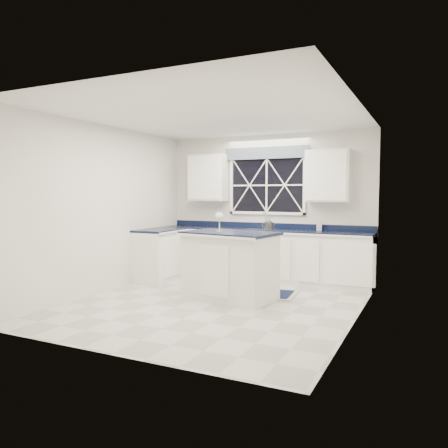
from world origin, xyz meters
The scene contains 13 objects.
ground centered at (0.00, 0.00, 0.00)m, with size 4.50×4.50×0.00m, color #BBBBB6.
back_wall centered at (0.00, 2.25, 1.35)m, with size 4.00×0.10×2.70m, color silver.
base_cabinets centered at (-0.33, 1.78, 0.45)m, with size 3.99×1.60×0.90m.
countertop centered at (0.00, 1.95, 0.92)m, with size 3.98×0.64×0.04m, color black.
dishwasher centered at (-1.10, 1.95, 0.41)m, with size 0.60×0.58×0.82m, color black.
window centered at (0.00, 2.20, 1.83)m, with size 1.65×0.09×1.26m.
upper_cabinets centered at (0.00, 2.08, 1.90)m, with size 3.10×0.34×0.90m.
faucet centered at (0.00, 2.14, 1.10)m, with size 0.05×0.20×0.30m.
island centered at (0.10, 0.35, 0.51)m, with size 1.48×1.03×1.02m.
rug centered at (0.34, 0.89, 0.01)m, with size 1.27×0.84×0.02m.
kettle centered at (0.15, 1.92, 1.03)m, with size 0.27×0.17×0.19m.
wine_glass centered at (-0.10, 0.40, 1.23)m, with size 0.13×0.13×0.30m.
soap_bottle centered at (1.02, 2.14, 1.04)m, with size 0.09×0.09×0.20m, color silver.
Camera 1 is at (2.84, -5.56, 1.59)m, focal length 35.00 mm.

